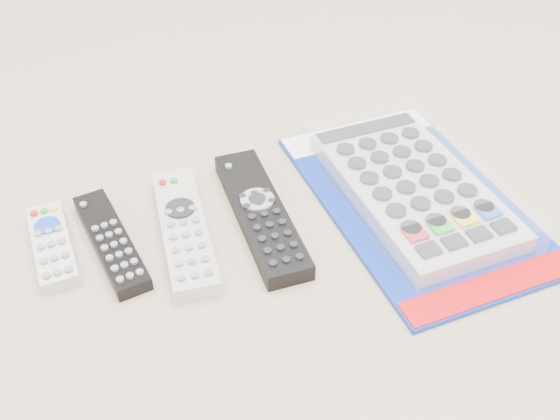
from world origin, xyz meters
name	(u,v)px	position (x,y,z in m)	size (l,w,h in m)	color
remote_small_grey	(52,245)	(-0.20, 0.03, 0.01)	(0.04, 0.13, 0.02)	#B3B3B5
remote_slim_black	(111,241)	(-0.14, 0.01, 0.01)	(0.05, 0.17, 0.02)	black
remote_silver_dvd	(184,229)	(-0.06, -0.01, 0.01)	(0.08, 0.21, 0.02)	#BABABF
remote_large_black	(261,213)	(0.03, -0.02, 0.01)	(0.07, 0.23, 0.02)	black
jumbo_remote_packaged	(413,186)	(0.21, -0.06, 0.02)	(0.22, 0.36, 0.05)	navy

